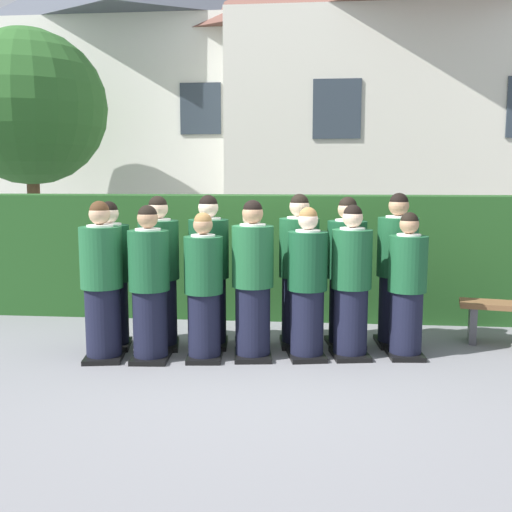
# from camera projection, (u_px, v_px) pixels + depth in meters

# --- Properties ---
(ground_plane) EXTENTS (60.00, 60.00, 0.00)m
(ground_plane) POSITION_uv_depth(u_px,v_px,m) (254.00, 358.00, 6.17)
(ground_plane) COLOR slate
(student_front_row_0) EXTENTS (0.46, 0.55, 1.65)m
(student_front_row_0) POSITION_uv_depth(u_px,v_px,m) (102.00, 285.00, 6.03)
(student_front_row_0) COLOR black
(student_front_row_0) RESTS_ON ground
(student_front_row_1) EXTENTS (0.42, 0.52, 1.61)m
(student_front_row_1) POSITION_uv_depth(u_px,v_px,m) (149.00, 287.00, 6.00)
(student_front_row_1) COLOR black
(student_front_row_1) RESTS_ON ground
(student_front_row_2) EXTENTS (0.40, 0.47, 1.53)m
(student_front_row_2) POSITION_uv_depth(u_px,v_px,m) (204.00, 291.00, 6.03)
(student_front_row_2) COLOR black
(student_front_row_2) RESTS_ON ground
(student_front_row_3) EXTENTS (0.44, 0.52, 1.65)m
(student_front_row_3) POSITION_uv_depth(u_px,v_px,m) (253.00, 284.00, 6.07)
(student_front_row_3) COLOR black
(student_front_row_3) RESTS_ON ground
(student_front_row_4) EXTENTS (0.44, 0.51, 1.58)m
(student_front_row_4) POSITION_uv_depth(u_px,v_px,m) (307.00, 287.00, 6.08)
(student_front_row_4) COLOR black
(student_front_row_4) RESTS_ON ground
(student_front_row_5) EXTENTS (0.44, 0.54, 1.61)m
(student_front_row_5) POSITION_uv_depth(u_px,v_px,m) (351.00, 286.00, 6.11)
(student_front_row_5) COLOR black
(student_front_row_5) RESTS_ON ground
(student_front_row_6) EXTENTS (0.40, 0.50, 1.53)m
(student_front_row_6) POSITION_uv_depth(u_px,v_px,m) (407.00, 289.00, 6.12)
(student_front_row_6) COLOR black
(student_front_row_6) RESTS_ON ground
(student_rear_row_0) EXTENTS (0.46, 0.53, 1.63)m
(student_rear_row_0) POSITION_uv_depth(u_px,v_px,m) (111.00, 279.00, 6.46)
(student_rear_row_0) COLOR black
(student_rear_row_0) RESTS_ON ground
(student_rear_row_1) EXTENTS (0.48, 0.55, 1.68)m
(student_rear_row_1) POSITION_uv_depth(u_px,v_px,m) (159.00, 276.00, 6.45)
(student_rear_row_1) COLOR black
(student_rear_row_1) RESTS_ON ground
(student_rear_row_2) EXTENTS (0.44, 0.55, 1.69)m
(student_rear_row_2) POSITION_uv_depth(u_px,v_px,m) (209.00, 275.00, 6.51)
(student_rear_row_2) COLOR black
(student_rear_row_2) RESTS_ON ground
(student_rear_row_3) EXTENTS (0.44, 0.53, 1.57)m
(student_rear_row_3) POSITION_uv_depth(u_px,v_px,m) (252.00, 280.00, 6.53)
(student_rear_row_3) COLOR black
(student_rear_row_3) RESTS_ON ground
(student_rear_row_4) EXTENTS (0.44, 0.53, 1.70)m
(student_rear_row_4) POSITION_uv_depth(u_px,v_px,m) (299.00, 274.00, 6.54)
(student_rear_row_4) COLOR black
(student_rear_row_4) RESTS_ON ground
(student_rear_row_5) EXTENTS (0.46, 0.54, 1.67)m
(student_rear_row_5) POSITION_uv_depth(u_px,v_px,m) (346.00, 275.00, 6.53)
(student_rear_row_5) COLOR black
(student_rear_row_5) RESTS_ON ground
(student_rear_row_6) EXTENTS (0.45, 0.52, 1.71)m
(student_rear_row_6) POSITION_uv_depth(u_px,v_px,m) (397.00, 273.00, 6.55)
(student_rear_row_6) COLOR black
(student_rear_row_6) RESTS_ON ground
(hedge) EXTENTS (10.31, 0.70, 1.64)m
(hedge) POSITION_uv_depth(u_px,v_px,m) (268.00, 256.00, 7.94)
(hedge) COLOR #214C1E
(hedge) RESTS_ON ground
(school_building_main) EXTENTS (7.90, 4.13, 7.64)m
(school_building_main) POSITION_uv_depth(u_px,v_px,m) (150.00, 95.00, 14.82)
(school_building_main) COLOR silver
(school_building_main) RESTS_ON ground
(school_building_annex) EXTENTS (8.30, 4.58, 7.41)m
(school_building_annex) POSITION_uv_depth(u_px,v_px,m) (415.00, 88.00, 12.88)
(school_building_annex) COLOR beige
(school_building_annex) RESTS_ON ground
(oak_tree_left) EXTENTS (2.91, 2.91, 4.63)m
(oak_tree_left) POSITION_uv_depth(u_px,v_px,m) (29.00, 108.00, 11.11)
(oak_tree_left) COLOR brown
(oak_tree_left) RESTS_ON ground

